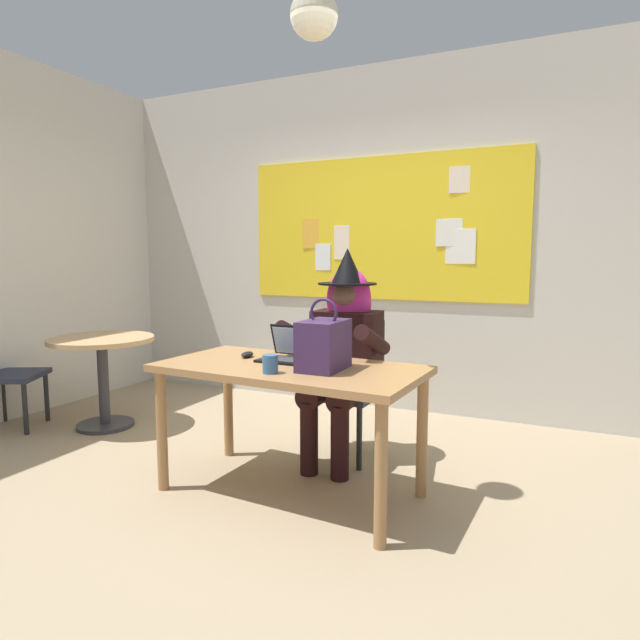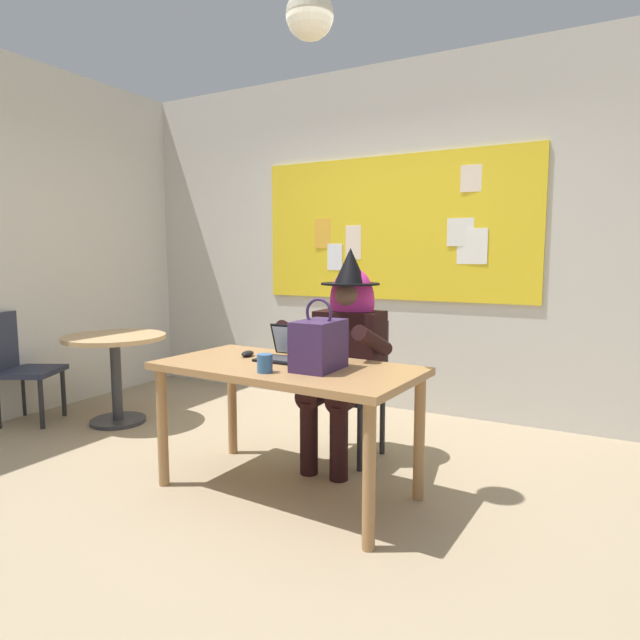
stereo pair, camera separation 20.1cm
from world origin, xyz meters
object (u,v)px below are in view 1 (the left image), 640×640
Objects in this scene: person_costumed at (344,342)px; computer_mouse at (247,354)px; chair_spare_by_window at (0,366)px; coffee_mug at (270,364)px; side_table_round at (102,361)px; laptop at (287,352)px; desk_main at (290,381)px; handbag at (324,344)px; chair_at_desk at (351,380)px.

person_costumed reaches higher than computer_mouse.
chair_spare_by_window is at bearing 173.83° from computer_mouse.
side_table_round is (-1.87, 0.65, -0.25)m from coffee_mug.
coffee_mug is 1.99m from side_table_round.
person_costumed is 0.50m from laptop.
side_table_round is (-1.93, -0.17, -0.25)m from person_costumed.
coffee_mug reaches higher than side_table_round.
laptop is 2.84× the size of coffee_mug.
computer_mouse is at bearing -174.06° from laptop.
desk_main is 0.31m from handbag.
chair_spare_by_window is (-2.46, -0.05, -0.28)m from laptop.
laptop is at bearing 124.03° from desk_main.
chair_spare_by_window is at bearing 173.36° from coffee_mug.
side_table_round is at bearing -0.00° from chair_spare_by_window.
computer_mouse is 0.12× the size of chair_spare_by_window.
desk_main is 15.55× the size of coffee_mug.
desk_main is 5.47× the size of laptop.
handbag is (0.30, -0.15, 0.09)m from laptop.
laptop is at bearing 105.03° from coffee_mug.
person_costumed is 2.68m from chair_spare_by_window.
person_costumed is at bearing 1.42° from chair_at_desk.
laptop is 0.35× the size of side_table_round.
chair_spare_by_window is at bearing -152.81° from side_table_round.
chair_at_desk reaches higher than side_table_round.
handbag is (0.22, -0.02, 0.22)m from desk_main.
computer_mouse is at bearing 137.07° from coffee_mug.
chair_at_desk reaches higher than desk_main.
chair_spare_by_window is (-2.61, -0.52, -0.29)m from person_costumed.
handbag is 0.43× the size of chair_spare_by_window.
person_costumed reaches higher than laptop.
handbag is at bearing 42.93° from coffee_mug.
computer_mouse is at bearing 167.38° from handbag.
handbag is 3.98× the size of coffee_mug.
chair_spare_by_window reaches higher than side_table_round.
handbag is (0.14, -0.62, 0.09)m from person_costumed.
person_costumed is (0.07, 0.60, 0.14)m from desk_main.
desk_main is at bearing -28.98° from chair_spare_by_window.
handbag is 2.15m from side_table_round.
chair_at_desk is 0.98m from coffee_mug.
chair_at_desk is 0.84m from handbag.
chair_spare_by_window reaches higher than computer_mouse.
person_costumed reaches higher than desk_main.
coffee_mug is at bearing -49.64° from computer_mouse.
chair_at_desk is 2.69m from chair_spare_by_window.
desk_main reaches higher than side_table_round.
handbag is at bearing -19.33° from computer_mouse.
chair_spare_by_window is at bearing -80.39° from person_costumed.
chair_at_desk is at bearing 86.03° from coffee_mug.
person_costumed reaches higher than handbag.
computer_mouse is 1.58m from side_table_round.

